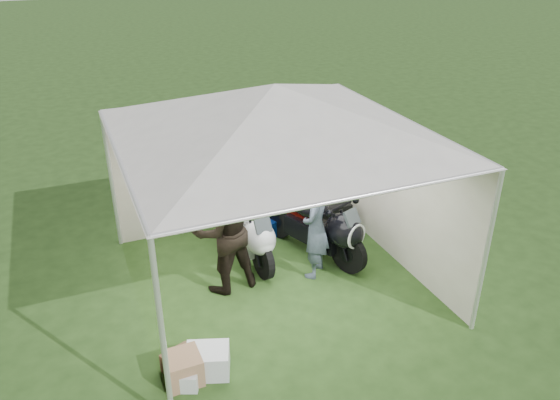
{
  "coord_description": "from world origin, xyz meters",
  "views": [
    {
      "loc": [
        -2.53,
        -6.31,
        4.76
      ],
      "look_at": [
        0.22,
        0.35,
        1.16
      ],
      "focal_mm": 35.0,
      "sensor_mm": 36.0,
      "label": 1
    }
  ],
  "objects_px": {
    "motorcycle_black": "(318,223)",
    "crate_1": "(184,368)",
    "motorcycle_white": "(245,227)",
    "person_dark_jacket": "(223,230)",
    "canopy_tent": "(274,115)",
    "crate_2": "(185,379)",
    "paddock_stand": "(275,226)",
    "equipment_box": "(332,216)",
    "crate_0": "(208,361)",
    "crate_3": "(179,361)",
    "person_blue_jacket": "(316,228)"
  },
  "relations": [
    {
      "from": "paddock_stand",
      "to": "equipment_box",
      "type": "distance_m",
      "value": 0.99
    },
    {
      "from": "motorcycle_white",
      "to": "crate_3",
      "type": "xyz_separation_m",
      "value": [
        -1.55,
        -2.05,
        -0.44
      ]
    },
    {
      "from": "crate_0",
      "to": "crate_3",
      "type": "relative_size",
      "value": 1.34
    },
    {
      "from": "person_blue_jacket",
      "to": "crate_2",
      "type": "height_order",
      "value": "person_blue_jacket"
    },
    {
      "from": "motorcycle_black",
      "to": "paddock_stand",
      "type": "relative_size",
      "value": 5.13
    },
    {
      "from": "motorcycle_white",
      "to": "person_blue_jacket",
      "type": "relative_size",
      "value": 1.27
    },
    {
      "from": "canopy_tent",
      "to": "person_dark_jacket",
      "type": "height_order",
      "value": "canopy_tent"
    },
    {
      "from": "canopy_tent",
      "to": "crate_3",
      "type": "bearing_deg",
      "value": -143.28
    },
    {
      "from": "motorcycle_white",
      "to": "crate_0",
      "type": "relative_size",
      "value": 4.07
    },
    {
      "from": "motorcycle_black",
      "to": "crate_1",
      "type": "relative_size",
      "value": 5.14
    },
    {
      "from": "crate_1",
      "to": "paddock_stand",
      "type": "bearing_deg",
      "value": 50.8
    },
    {
      "from": "canopy_tent",
      "to": "paddock_stand",
      "type": "bearing_deg",
      "value": 67.66
    },
    {
      "from": "person_dark_jacket",
      "to": "equipment_box",
      "type": "relative_size",
      "value": 3.43
    },
    {
      "from": "person_blue_jacket",
      "to": "crate_3",
      "type": "relative_size",
      "value": 4.27
    },
    {
      "from": "paddock_stand",
      "to": "crate_1",
      "type": "bearing_deg",
      "value": -129.2
    },
    {
      "from": "canopy_tent",
      "to": "motorcycle_black",
      "type": "relative_size",
      "value": 2.74
    },
    {
      "from": "motorcycle_black",
      "to": "crate_3",
      "type": "distance_m",
      "value": 3.17
    },
    {
      "from": "paddock_stand",
      "to": "crate_3",
      "type": "height_order",
      "value": "paddock_stand"
    },
    {
      "from": "paddock_stand",
      "to": "crate_0",
      "type": "xyz_separation_m",
      "value": [
        -1.97,
        -2.77,
        0.02
      ]
    },
    {
      "from": "person_blue_jacket",
      "to": "paddock_stand",
      "type": "bearing_deg",
      "value": -132.37
    },
    {
      "from": "equipment_box",
      "to": "crate_3",
      "type": "height_order",
      "value": "equipment_box"
    },
    {
      "from": "person_blue_jacket",
      "to": "crate_1",
      "type": "relative_size",
      "value": 4.01
    },
    {
      "from": "motorcycle_white",
      "to": "person_blue_jacket",
      "type": "distance_m",
      "value": 1.19
    },
    {
      "from": "paddock_stand",
      "to": "canopy_tent",
      "type": "bearing_deg",
      "value": -112.34
    },
    {
      "from": "person_dark_jacket",
      "to": "crate_3",
      "type": "height_order",
      "value": "person_dark_jacket"
    },
    {
      "from": "crate_1",
      "to": "person_dark_jacket",
      "type": "bearing_deg",
      "value": 57.7
    },
    {
      "from": "motorcycle_white",
      "to": "motorcycle_black",
      "type": "bearing_deg",
      "value": -24.57
    },
    {
      "from": "paddock_stand",
      "to": "equipment_box",
      "type": "bearing_deg",
      "value": -17.11
    },
    {
      "from": "canopy_tent",
      "to": "crate_2",
      "type": "height_order",
      "value": "canopy_tent"
    },
    {
      "from": "equipment_box",
      "to": "motorcycle_white",
      "type": "bearing_deg",
      "value": -171.0
    },
    {
      "from": "person_dark_jacket",
      "to": "paddock_stand",
      "type": "bearing_deg",
      "value": -145.18
    },
    {
      "from": "motorcycle_black",
      "to": "equipment_box",
      "type": "relative_size",
      "value": 3.69
    },
    {
      "from": "canopy_tent",
      "to": "crate_2",
      "type": "distance_m",
      "value": 3.42
    },
    {
      "from": "motorcycle_white",
      "to": "equipment_box",
      "type": "bearing_deg",
      "value": 2.98
    },
    {
      "from": "person_blue_jacket",
      "to": "crate_1",
      "type": "bearing_deg",
      "value": -15.69
    },
    {
      "from": "person_blue_jacket",
      "to": "equipment_box",
      "type": "height_order",
      "value": "person_blue_jacket"
    },
    {
      "from": "equipment_box",
      "to": "paddock_stand",
      "type": "bearing_deg",
      "value": 162.89
    },
    {
      "from": "person_dark_jacket",
      "to": "crate_1",
      "type": "bearing_deg",
      "value": 49.3
    },
    {
      "from": "motorcycle_black",
      "to": "person_dark_jacket",
      "type": "bearing_deg",
      "value": 167.76
    },
    {
      "from": "crate_0",
      "to": "crate_1",
      "type": "height_order",
      "value": "crate_1"
    },
    {
      "from": "equipment_box",
      "to": "crate_2",
      "type": "xyz_separation_m",
      "value": [
        -3.22,
        -2.6,
        -0.17
      ]
    },
    {
      "from": "person_dark_jacket",
      "to": "crate_3",
      "type": "bearing_deg",
      "value": 45.76
    },
    {
      "from": "crate_3",
      "to": "person_blue_jacket",
      "type": "bearing_deg",
      "value": 27.34
    },
    {
      "from": "motorcycle_white",
      "to": "person_dark_jacket",
      "type": "bearing_deg",
      "value": -136.16
    },
    {
      "from": "motorcycle_white",
      "to": "person_dark_jacket",
      "type": "height_order",
      "value": "person_dark_jacket"
    },
    {
      "from": "person_dark_jacket",
      "to": "canopy_tent",
      "type": "bearing_deg",
      "value": 162.81
    },
    {
      "from": "motorcycle_black",
      "to": "person_blue_jacket",
      "type": "bearing_deg",
      "value": -141.63
    },
    {
      "from": "canopy_tent",
      "to": "crate_2",
      "type": "xyz_separation_m",
      "value": [
        -1.75,
        -1.59,
        -2.46
      ]
    },
    {
      "from": "motorcycle_white",
      "to": "crate_2",
      "type": "relative_size",
      "value": 6.74
    },
    {
      "from": "motorcycle_white",
      "to": "crate_3",
      "type": "bearing_deg",
      "value": -133.24
    }
  ]
}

